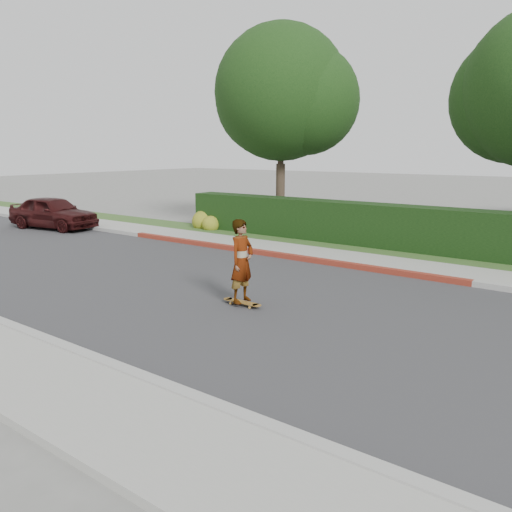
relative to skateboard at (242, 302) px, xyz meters
name	(u,v)px	position (x,y,z in m)	size (l,w,h in m)	color
ground	(363,325)	(2.57, 0.42, -0.08)	(120.00, 120.00, 0.00)	slate
road	(363,325)	(2.57, 0.42, -0.08)	(60.00, 8.00, 0.01)	#2D2D30
curb_near	(225,411)	(2.57, -3.68, -0.01)	(60.00, 0.20, 0.15)	#9E9E99
sidewalk_near	(172,447)	(2.57, -4.58, -0.02)	(60.00, 1.60, 0.12)	gray
curb_far	(431,277)	(2.57, 4.52, -0.01)	(60.00, 0.20, 0.15)	#9E9E99
curb_red_section	(269,254)	(-2.43, 4.52, -0.01)	(12.00, 0.21, 0.15)	maroon
sidewalk_far	(442,271)	(2.57, 5.42, -0.02)	(60.00, 1.60, 0.12)	gray
planting_strip	(458,261)	(2.57, 7.02, -0.03)	(60.00, 1.60, 0.10)	#2D4C1E
hedge	(371,226)	(-0.43, 7.62, 0.67)	(15.00, 1.00, 1.50)	black
flowering_shrub	(205,222)	(-7.43, 7.16, 0.25)	(1.40, 1.00, 0.90)	#2D4C19
tree_left	(284,97)	(-4.94, 9.11, 5.18)	(5.99, 5.21, 8.00)	#33261C
skateboard	(242,302)	(0.00, 0.00, 0.00)	(0.96, 0.19, 0.09)	#C28935
skateboarder	(242,261)	(0.00, 0.00, 0.89)	(0.64, 0.42, 1.76)	white
car_maroon	(53,212)	(-12.88, 3.76, 0.60)	(1.61, 4.01, 1.37)	#391212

